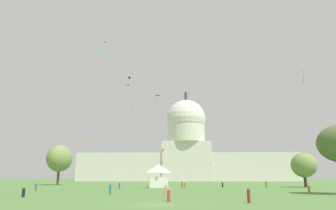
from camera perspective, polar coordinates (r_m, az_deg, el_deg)
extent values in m
plane|color=#4C7538|center=(36.36, -2.75, -17.62)|extent=(800.00, 800.00, 0.00)
cube|color=beige|center=(223.68, -6.40, -11.14)|extent=(74.78, 18.33, 18.81)
cube|color=beige|center=(224.26, 13.18, -10.89)|extent=(74.78, 18.33, 18.81)
cube|color=beige|center=(220.97, 3.39, -10.19)|extent=(33.19, 20.16, 26.41)
cylinder|color=beige|center=(222.99, 3.32, -4.68)|extent=(25.93, 25.93, 16.46)
sphere|color=beige|center=(224.30, 3.29, -2.60)|extent=(27.66, 27.66, 27.66)
cylinder|color=#2D3833|center=(227.90, 3.24, 1.57)|extent=(1.80, 1.80, 6.01)
cube|color=white|center=(91.68, -1.78, -13.83)|extent=(5.71, 5.50, 2.90)
pyramid|color=white|center=(91.69, -1.76, -11.44)|extent=(6.00, 5.78, 2.38)
cylinder|color=#42301E|center=(101.39, 23.62, -12.33)|extent=(0.79, 0.79, 4.21)
ellipsoid|color=olive|center=(101.44, 23.41, -9.95)|extent=(10.22, 10.22, 7.07)
cylinder|color=#4C3823|center=(127.31, -19.29, -11.99)|extent=(0.88, 0.88, 6.77)
ellipsoid|color=olive|center=(127.49, -19.08, -9.14)|extent=(11.43, 12.62, 9.95)
cylinder|color=orange|center=(66.27, 24.21, -13.84)|extent=(0.55, 0.55, 1.25)
sphere|color=tan|center=(66.24, 24.15, -13.20)|extent=(0.28, 0.28, 0.22)
cylinder|color=orange|center=(84.56, 3.16, -14.43)|extent=(0.42, 0.42, 1.34)
sphere|color=#A37556|center=(84.54, 3.15, -13.90)|extent=(0.30, 0.30, 0.23)
cylinder|color=gray|center=(86.94, 3.06, -14.35)|extent=(0.57, 0.57, 1.45)
sphere|color=beige|center=(86.92, 3.05, -13.80)|extent=(0.29, 0.29, 0.23)
cylinder|color=maroon|center=(39.55, 14.44, -15.73)|extent=(0.37, 0.37, 1.55)
sphere|color=#A37556|center=(39.51, 14.36, -14.47)|extent=(0.21, 0.21, 0.21)
cylinder|color=red|center=(40.30, 0.14, -16.18)|extent=(0.55, 0.55, 1.38)
sphere|color=tan|center=(40.26, 0.14, -15.05)|extent=(0.29, 0.29, 0.21)
cylinder|color=tan|center=(56.62, -0.39, -15.23)|extent=(0.53, 0.53, 1.36)
sphere|color=brown|center=(56.59, -0.39, -14.42)|extent=(0.32, 0.32, 0.25)
cylinder|color=black|center=(54.23, -24.74, -14.25)|extent=(0.64, 0.64, 1.27)
sphere|color=#A37556|center=(54.20, -24.66, -13.48)|extent=(0.28, 0.28, 0.20)
cylinder|color=olive|center=(97.47, 17.42, -13.63)|extent=(0.58, 0.58, 1.46)
sphere|color=#A37556|center=(97.45, 17.38, -13.14)|extent=(0.30, 0.30, 0.24)
cylinder|color=#703D93|center=(83.13, -8.80, -14.28)|extent=(0.53, 0.53, 1.50)
sphere|color=beige|center=(83.11, -8.78, -13.67)|extent=(0.34, 0.34, 0.25)
cylinder|color=#3D5684|center=(76.76, -22.82, -13.62)|extent=(0.38, 0.38, 1.41)
sphere|color=#A37556|center=(76.74, -22.77, -13.00)|extent=(0.24, 0.24, 0.24)
cylinder|color=red|center=(93.38, 2.53, -14.24)|extent=(0.55, 0.55, 1.50)
sphere|color=#A37556|center=(93.37, 2.53, -13.71)|extent=(0.29, 0.29, 0.21)
cylinder|color=#1E757A|center=(58.82, -10.42, -14.86)|extent=(0.59, 0.59, 1.51)
sphere|color=brown|center=(58.80, -10.39, -14.00)|extent=(0.35, 0.35, 0.25)
cylinder|color=black|center=(95.70, 9.86, -14.08)|extent=(0.48, 0.48, 1.34)
sphere|color=beige|center=(95.68, 9.84, -13.62)|extent=(0.24, 0.24, 0.21)
cube|color=pink|center=(140.86, -1.04, -10.38)|extent=(0.48, 0.78, 1.05)
pyramid|color=teal|center=(128.90, -11.30, 10.84)|extent=(1.58, 1.38, 0.26)
pyramid|color=white|center=(183.08, 10.67, -1.24)|extent=(1.27, 1.64, 0.35)
cylinder|color=white|center=(182.81, 10.66, -1.88)|extent=(0.44, 0.15, 2.82)
pyramid|color=purple|center=(112.05, -0.96, -8.75)|extent=(1.49, 1.30, 0.14)
cylinder|color=purple|center=(111.56, -1.14, -9.69)|extent=(0.11, 0.18, 2.48)
cube|color=yellow|center=(109.13, -14.41, -6.83)|extent=(0.74, 0.80, 0.51)
cube|color=yellow|center=(109.18, -14.39, -6.56)|extent=(0.74, 0.80, 0.51)
pyramid|color=green|center=(149.26, 7.87, -10.82)|extent=(1.56, 1.24, 0.16)
cube|color=#33BCDB|center=(99.26, -12.57, 10.05)|extent=(0.98, 0.66, 0.89)
cylinder|color=teal|center=(98.68, -12.58, 9.25)|extent=(0.29, 0.12, 2.12)
pyramid|color=gold|center=(187.14, 8.81, -10.81)|extent=(1.92, 1.43, 0.34)
cylinder|color=teal|center=(187.42, 8.77, -11.45)|extent=(0.43, 0.43, 2.60)
pyramid|color=blue|center=(129.82, -7.16, 3.29)|extent=(1.82, 1.37, 0.37)
cube|color=red|center=(160.95, -0.93, -8.25)|extent=(1.23, 1.17, 0.72)
cube|color=red|center=(160.99, -0.92, -8.07)|extent=(1.23, 1.17, 0.72)
cylinder|color=red|center=(160.84, -0.87, -8.73)|extent=(0.16, 0.16, 2.24)
pyramid|color=#D1339E|center=(85.17, -1.98, 1.60)|extent=(1.47, 0.99, 0.17)
cylinder|color=#D1339E|center=(85.19, -2.05, 0.47)|extent=(0.26, 0.23, 1.83)
pyramid|color=#8CD133|center=(166.22, 4.96, 5.06)|extent=(1.01, 1.30, 0.13)
cylinder|color=#8CD133|center=(165.46, 5.04, 4.32)|extent=(0.09, 0.36, 3.34)
cube|color=black|center=(187.18, -7.01, 4.86)|extent=(1.01, 1.04, 0.53)
cube|color=black|center=(187.37, -7.00, 5.04)|extent=(1.01, 1.04, 0.53)
cylinder|color=#33BCDB|center=(186.89, -7.04, 4.56)|extent=(0.23, 0.10, 1.63)
pyramid|color=orange|center=(102.95, 23.17, 5.40)|extent=(1.26, 1.23, 0.16)
cylinder|color=black|center=(102.24, 23.38, 4.43)|extent=(0.26, 0.37, 2.63)
pyramid|color=pink|center=(190.74, 3.99, -7.78)|extent=(1.45, 1.15, 0.22)
cube|color=teal|center=(190.80, -6.59, -0.09)|extent=(0.46, 0.65, 1.53)
cylinder|color=blue|center=(190.50, -6.60, -0.51)|extent=(0.23, 0.08, 1.36)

